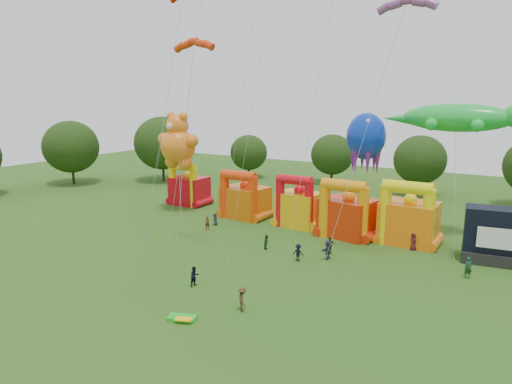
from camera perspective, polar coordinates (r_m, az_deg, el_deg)
The scene contains 24 objects.
ground at distance 35.15m, azimuth -13.92°, elevation -14.68°, with size 160.00×160.00×0.00m, color #265919.
tree_ring at distance 34.08m, azimuth -15.09°, elevation -4.30°, with size 119.89×121.95×12.07m.
bouncy_castle_0 at distance 67.53m, azimuth -8.48°, elevation 0.46°, with size 5.06×4.09×6.32m.
bouncy_castle_1 at distance 59.56m, azimuth -1.51°, elevation -0.92°, with size 6.12×5.19×6.37m.
bouncy_castle_2 at distance 55.70m, azimuth 5.31°, elevation -1.80°, with size 5.15×4.23×6.47m.
bouncy_castle_3 at distance 52.33m, azimuth 11.31°, elevation -2.77°, with size 6.43×5.56×6.73m.
bouncy_castle_4 at distance 51.48m, azimuth 18.52°, elevation -3.27°, with size 5.82×4.71×7.03m.
stage_trailer at distance 49.08m, azimuth 29.39°, elevation -5.03°, with size 8.68×4.19×5.32m.
teddy_bear_kite at distance 61.82m, azimuth -9.63°, elevation 3.88°, with size 6.77×6.08×13.66m.
gecko_kite at distance 52.77m, azimuth 23.69°, elevation 3.82°, with size 15.06×11.08×14.96m.
octopus_kite at distance 53.85m, azimuth 12.00°, elevation 2.72°, with size 6.66×5.73×13.86m.
parafoil_kites at distance 46.98m, azimuth -2.28°, elevation 8.72°, with size 32.92×15.07×28.96m.
diamond_kites at distance 42.79m, azimuth -3.59°, elevation 11.48°, with size 23.12×18.65×34.04m.
folded_kite_bundle at distance 33.85m, azimuth -9.20°, elevation -15.29°, with size 2.23×1.67×0.31m.
spectator_0 at distance 56.40m, azimuth -5.12°, elevation -3.41°, with size 0.75×0.49×1.53m, color #222639.
spectator_1 at distance 54.72m, azimuth -6.09°, elevation -3.86°, with size 0.58×0.38×1.60m, color #5B261A.
spectator_2 at distance 47.47m, azimuth 1.37°, elevation -6.28°, with size 0.75×0.58×1.54m, color #16371E.
spectator_3 at distance 44.29m, azimuth 5.30°, elevation -7.56°, with size 1.09×0.63×1.69m, color black.
spectator_4 at distance 46.60m, azimuth 9.21°, elevation -6.60°, with size 1.06×0.44×1.81m, color #3A2C17.
spectator_5 at distance 45.09m, azimuth 8.94°, elevation -7.16°, with size 1.77×0.56×1.90m, color #2A3046.
spectator_6 at distance 49.87m, azimuth 19.08°, elevation -5.87°, with size 0.89×0.58×1.83m, color #53171B.
spectator_7 at distance 44.12m, azimuth 25.01°, elevation -8.57°, with size 0.70×0.46×1.92m, color #183C23.
spectator_8 at distance 38.86m, azimuth -7.67°, elevation -10.41°, with size 0.83×0.65×1.71m, color black.
spectator_9 at distance 34.38m, azimuth -1.72°, elevation -13.25°, with size 1.18×0.68×1.83m, color #44311B.
Camera 1 is at (22.80, -21.86, 15.41)m, focal length 32.00 mm.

